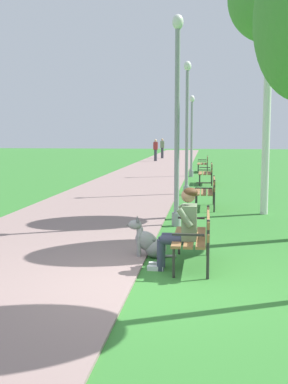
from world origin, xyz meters
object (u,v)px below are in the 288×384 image
(dog_grey, at_px, (149,242))
(birch_tree_third, at_px, (270,0))
(park_bench_furthest, at_px, (204,163))
(park_bench_far, at_px, (207,172))
(pedestrian_further_distant, at_px, (162,148))
(lamp_post_far, at_px, (192,135))
(person_seated_on_near_bench, at_px, (182,225))
(lamp_post_near, at_px, (177,119))
(pedestrian_distant, at_px, (156,150))
(lamp_post_mid, at_px, (187,127))
(park_bench_mid, at_px, (207,190))
(park_bench_near, at_px, (196,233))

(dog_grey, xyz_separation_m, birch_tree_third, (2.39, 4.76, 5.00))
(park_bench_furthest, bearing_deg, park_bench_far, -88.48)
(birch_tree_third, relative_size, pedestrian_further_distant, 3.88)
(park_bench_furthest, bearing_deg, lamp_post_far, -101.55)
(person_seated_on_near_bench, distance_m, lamp_post_near, 3.88)
(lamp_post_far, relative_size, pedestrian_distant, 2.32)
(park_bench_far, bearing_deg, birch_tree_third, -78.81)
(dog_grey, bearing_deg, lamp_post_far, 89.23)
(person_seated_on_near_bench, distance_m, lamp_post_mid, 9.24)
(lamp_post_mid, relative_size, pedestrian_further_distant, 2.66)
(dog_grey, xyz_separation_m, lamp_post_far, (0.21, 15.42, 1.73))
(park_bench_furthest, xyz_separation_m, lamp_post_far, (-0.58, -2.86, 1.47))
(park_bench_far, bearing_deg, park_bench_mid, -90.02)
(pedestrian_distant, distance_m, pedestrian_further_distant, 4.24)
(person_seated_on_near_bench, relative_size, pedestrian_further_distant, 0.76)
(person_seated_on_near_bench, relative_size, dog_grey, 1.51)
(park_bench_near, relative_size, lamp_post_far, 0.39)
(lamp_post_far, bearing_deg, park_bench_furthest, 78.45)
(person_seated_on_near_bench, relative_size, lamp_post_far, 0.33)
(park_bench_mid, relative_size, park_bench_furthest, 1.00)
(park_bench_furthest, relative_size, birch_tree_third, 0.23)
(pedestrian_distant, bearing_deg, person_seated_on_near_bench, -83.25)
(park_bench_mid, relative_size, dog_grey, 1.81)
(park_bench_near, bearing_deg, lamp_post_far, 92.06)
(lamp_post_far, distance_m, birch_tree_third, 11.36)
(park_bench_near, bearing_deg, lamp_post_mid, 93.32)
(birch_tree_third, relative_size, pedestrian_distant, 3.88)
(park_bench_near, xyz_separation_m, park_bench_mid, (0.18, 5.96, 0.00))
(park_bench_far, xyz_separation_m, lamp_post_far, (-0.75, 3.39, 1.47))
(lamp_post_near, relative_size, pedestrian_further_distant, 2.76)
(park_bench_mid, height_order, lamp_post_mid, lamp_post_mid)
(park_bench_furthest, height_order, pedestrian_distant, pedestrian_distant)
(park_bench_far, relative_size, pedestrian_distant, 0.91)
(dog_grey, height_order, lamp_post_mid, lamp_post_mid)
(park_bench_furthest, relative_size, lamp_post_mid, 0.34)
(park_bench_furthest, xyz_separation_m, pedestrian_further_distant, (-3.48, 13.78, 0.33))
(lamp_post_near, bearing_deg, pedestrian_distant, 97.02)
(birch_tree_third, bearing_deg, park_bench_mid, 150.26)
(pedestrian_distant, bearing_deg, park_bench_mid, -80.42)
(park_bench_near, xyz_separation_m, birch_tree_third, (1.62, 5.14, 4.74))
(lamp_post_near, relative_size, birch_tree_third, 0.71)
(park_bench_furthest, bearing_deg, lamp_post_mid, -93.09)
(park_bench_far, xyz_separation_m, person_seated_on_near_bench, (-0.39, -12.66, 0.17))
(park_bench_near, xyz_separation_m, pedestrian_further_distant, (-3.46, 32.44, 0.33))
(park_bench_near, xyz_separation_m, park_bench_far, (0.18, 12.41, 0.00))
(park_bench_mid, relative_size, person_seated_on_near_bench, 1.20)
(park_bench_furthest, xyz_separation_m, birch_tree_third, (1.60, -13.52, 4.74))
(park_bench_far, bearing_deg, dog_grey, -94.54)
(park_bench_far, bearing_deg, lamp_post_mid, -101.04)
(person_seated_on_near_bench, xyz_separation_m, pedestrian_distant, (-3.37, 28.45, 0.16))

